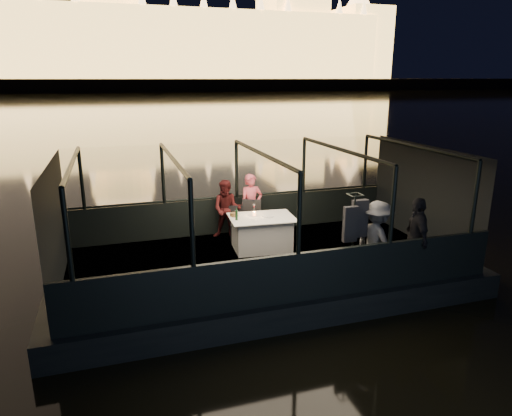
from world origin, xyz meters
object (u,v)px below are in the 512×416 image
object	(u,v)px
passenger_stripe	(377,236)
wine_bottle	(237,213)
person_woman_coral	(251,206)
coat_stand	(353,236)
passenger_dark	(416,235)
dining_table_central	(262,233)
person_man_maroon	(227,208)
chair_port_right	(254,223)
chair_port_left	(238,222)

from	to	relation	value
passenger_stripe	wine_bottle	distance (m)	3.06
person_woman_coral	wine_bottle	distance (m)	1.22
passenger_stripe	person_woman_coral	bearing A→B (deg)	16.71
coat_stand	wine_bottle	size ratio (longest dim) A/B	6.46
passenger_dark	wine_bottle	xyz separation A→B (m)	(-3.01, 2.23, 0.06)
person_woman_coral	dining_table_central	bearing A→B (deg)	-96.95
person_woman_coral	person_man_maroon	distance (m)	0.61
dining_table_central	passenger_stripe	size ratio (longest dim) A/B	0.93
dining_table_central	passenger_stripe	xyz separation A→B (m)	(1.63, -2.13, 0.47)
passenger_dark	passenger_stripe	bearing A→B (deg)	-83.69
chair_port_right	wine_bottle	size ratio (longest dim) A/B	3.55
person_woman_coral	chair_port_left	bearing A→B (deg)	-157.73
chair_port_left	chair_port_right	size ratio (longest dim) A/B	0.83
chair_port_right	passenger_stripe	xyz separation A→B (m)	(1.63, -2.72, 0.40)
passenger_stripe	chair_port_right	bearing A→B (deg)	20.63
chair_port_right	dining_table_central	bearing A→B (deg)	-65.78
chair_port_left	wine_bottle	world-z (taller)	wine_bottle
dining_table_central	coat_stand	bearing A→B (deg)	-61.37
chair_port_right	wine_bottle	world-z (taller)	wine_bottle
chair_port_right	person_man_maroon	bearing A→B (deg)	168.50
passenger_stripe	passenger_dark	distance (m)	0.79
chair_port_left	wine_bottle	bearing A→B (deg)	-90.81
person_woman_coral	passenger_dark	bearing A→B (deg)	-57.94
chair_port_right	passenger_dark	xyz separation A→B (m)	(2.41, -2.86, 0.40)
passenger_stripe	dining_table_central	bearing A→B (deg)	27.14
chair_port_left	wine_bottle	distance (m)	0.98
chair_port_right	person_woman_coral	world-z (taller)	person_woman_coral
coat_stand	wine_bottle	distance (m)	2.68
passenger_stripe	passenger_dark	size ratio (longest dim) A/B	0.97
coat_stand	chair_port_right	bearing A→B (deg)	112.99
wine_bottle	dining_table_central	bearing A→B (deg)	3.81
chair_port_right	person_man_maroon	size ratio (longest dim) A/B	0.67
dining_table_central	passenger_stripe	world-z (taller)	passenger_stripe
dining_table_central	chair_port_left	xyz separation A→B (m)	(-0.34, 0.78, 0.06)
person_man_maroon	passenger_dark	bearing A→B (deg)	-24.93
person_man_maroon	chair_port_left	bearing A→B (deg)	-21.16
passenger_stripe	passenger_dark	world-z (taller)	passenger_dark
passenger_stripe	wine_bottle	size ratio (longest dim) A/B	5.73
dining_table_central	wine_bottle	size ratio (longest dim) A/B	5.36
person_man_maroon	wine_bottle	world-z (taller)	person_man_maroon
passenger_stripe	coat_stand	bearing A→B (deg)	73.32
chair_port_left	passenger_stripe	world-z (taller)	passenger_stripe
dining_table_central	passenger_dark	bearing A→B (deg)	-43.30
coat_stand	dining_table_central	bearing A→B (deg)	118.63
chair_port_right	passenger_dark	size ratio (longest dim) A/B	0.60
chair_port_left	passenger_stripe	distance (m)	3.54
dining_table_central	coat_stand	distance (m)	2.42
chair_port_right	passenger_stripe	world-z (taller)	passenger_stripe
dining_table_central	coat_stand	size ratio (longest dim) A/B	0.83
dining_table_central	passenger_dark	world-z (taller)	passenger_dark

